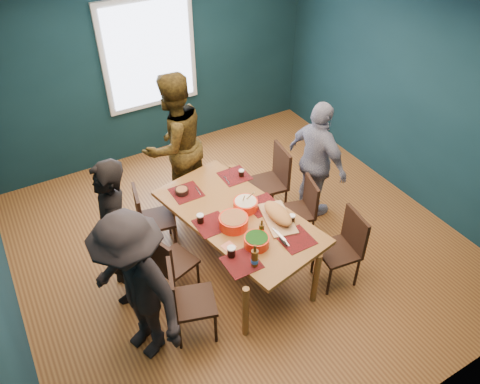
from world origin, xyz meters
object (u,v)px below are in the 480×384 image
object	(u,v)px
chair_right_mid	(303,206)
cutting_board	(278,215)
chair_right_far	(274,176)
person_right	(317,162)
bowl_herbs	(257,241)
dining_table	(238,219)
chair_right_near	(345,243)
chair_left_mid	(168,261)
person_back	(175,144)
chair_left_near	(184,298)
bowl_salad	(234,221)
person_near_left	(135,290)
chair_left_far	(148,216)
person_far_left	(116,234)
bowl_dumpling	(246,204)

from	to	relation	value
chair_right_mid	cutting_board	world-z (taller)	cutting_board
chair_right_far	chair_right_mid	world-z (taller)	chair_right_far
person_right	bowl_herbs	bearing A→B (deg)	113.43
dining_table	chair_right_near	distance (m)	1.18
person_right	chair_right_mid	bearing A→B (deg)	120.33
dining_table	chair_right_far	bearing A→B (deg)	22.42
chair_left_mid	person_back	world-z (taller)	person_back
chair_left_near	bowl_salad	world-z (taller)	chair_left_near
person_near_left	chair_right_far	bearing A→B (deg)	95.42
chair_left_mid	chair_right_near	xyz separation A→B (m)	(1.74, -0.74, 0.02)
person_near_left	bowl_herbs	bearing A→B (deg)	69.78
chair_left_far	chair_left_mid	distance (m)	0.77
person_back	person_far_left	bearing A→B (deg)	28.12
bowl_salad	bowl_dumpling	distance (m)	0.31
chair_left_mid	cutting_board	world-z (taller)	cutting_board
chair_right_near	person_far_left	distance (m)	2.39
cutting_board	chair_right_near	bearing A→B (deg)	-27.43
dining_table	chair_left_mid	xyz separation A→B (m)	(-0.86, -0.04, -0.16)
person_far_left	person_right	world-z (taller)	person_far_left
bowl_salad	cutting_board	xyz separation A→B (m)	(0.46, -0.14, 0.00)
chair_left_mid	chair_right_mid	bearing A→B (deg)	-16.72
person_far_left	chair_left_mid	bearing A→B (deg)	66.70
person_right	cutting_board	world-z (taller)	person_right
chair_right_mid	chair_right_near	xyz separation A→B (m)	(-0.01, -0.77, 0.04)
dining_table	person_back	distance (m)	1.38
chair_right_mid	bowl_dumpling	xyz separation A→B (m)	(-0.76, 0.05, 0.31)
person_far_left	person_back	world-z (taller)	person_back
chair_left_near	person_far_left	bearing A→B (deg)	130.59
chair_right_far	person_right	world-z (taller)	person_right
dining_table	chair_left_mid	size ratio (longest dim) A/B	2.41
chair_left_near	chair_right_mid	bearing A→B (deg)	35.24
person_right	person_near_left	distance (m)	2.75
chair_right_near	cutting_board	xyz separation A→B (m)	(-0.56, 0.49, 0.28)
person_near_left	dining_table	bearing A→B (deg)	89.96
chair_left_mid	chair_right_far	size ratio (longest dim) A/B	0.91
chair_left_mid	cutting_board	xyz separation A→B (m)	(1.18, -0.24, 0.30)
chair_right_mid	dining_table	bearing A→B (deg)	-165.29
chair_left_far	bowl_salad	bearing A→B (deg)	-42.31
chair_left_mid	person_far_left	size ratio (longest dim) A/B	0.51
cutting_board	bowl_salad	bearing A→B (deg)	176.68
chair_left_far	person_near_left	size ratio (longest dim) A/B	0.52
chair_left_far	chair_right_near	distance (m)	2.23
chair_right_mid	person_near_left	distance (m)	2.31
chair_right_mid	bowl_herbs	world-z (taller)	bowl_herbs
chair_right_near	person_far_left	bearing A→B (deg)	162.72
bowl_dumpling	dining_table	bearing A→B (deg)	-159.95
person_far_left	person_back	distance (m)	1.58
chair_right_near	person_near_left	world-z (taller)	person_near_left
chair_left_far	person_back	world-z (taller)	person_back
chair_right_near	bowl_dumpling	world-z (taller)	bowl_dumpling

